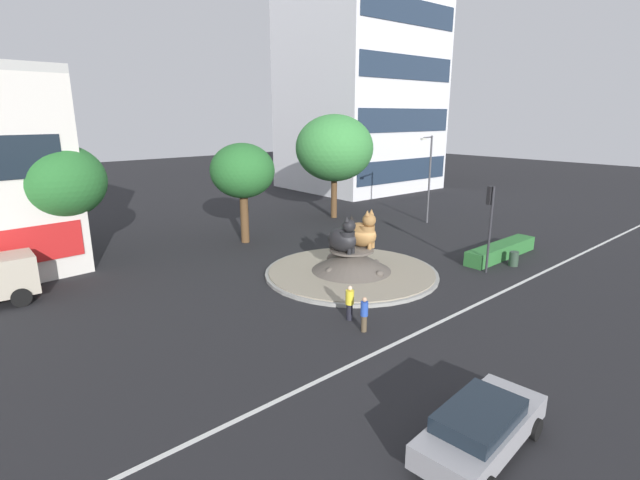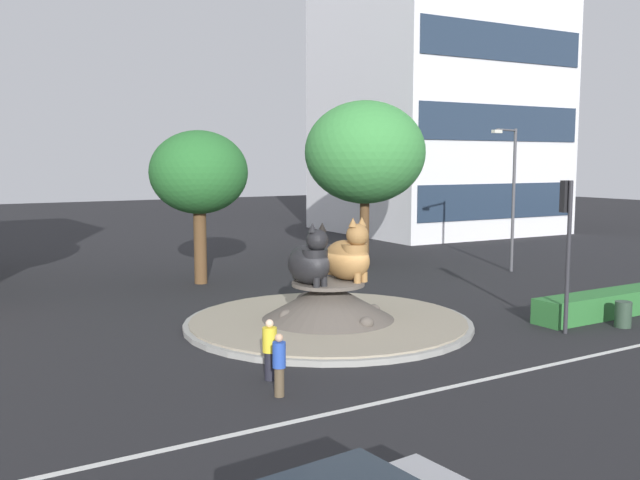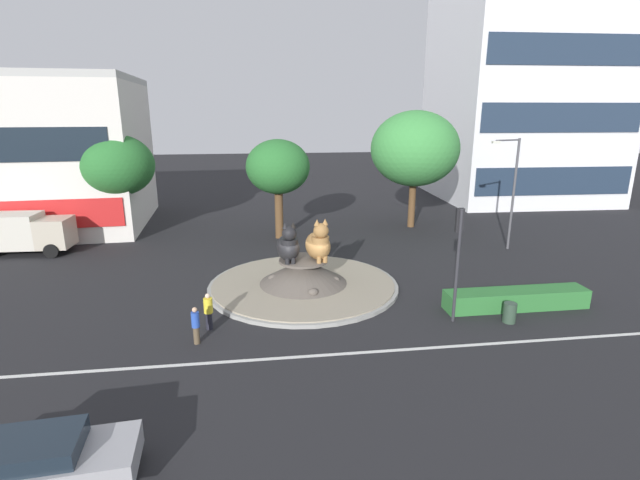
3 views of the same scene
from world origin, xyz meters
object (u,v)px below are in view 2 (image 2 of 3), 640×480
(cat_statue_tabby, at_px, (349,257))
(pedestrian_blue_shirt, at_px, (279,363))
(cat_statue_black, at_px, (310,262))
(second_tree_near_tower, at_px, (365,153))
(pedestrian_yellow_shirt, at_px, (270,348))
(office_tower, at_px, (437,57))
(litter_bin, at_px, (623,314))
(traffic_light_mast, at_px, (567,227))
(streetlight_arm, at_px, (511,189))
(broadleaf_tree_behind_island, at_px, (199,173))

(cat_statue_tabby, relative_size, pedestrian_blue_shirt, 1.56)
(cat_statue_black, relative_size, second_tree_near_tower, 0.24)
(second_tree_near_tower, distance_m, pedestrian_yellow_shirt, 22.52)
(office_tower, height_order, litter_bin, office_tower)
(office_tower, xyz_separation_m, litter_bin, (-16.26, -29.13, -13.57))
(traffic_light_mast, height_order, streetlight_arm, streetlight_arm)
(office_tower, bearing_deg, litter_bin, -117.13)
(cat_statue_tabby, relative_size, second_tree_near_tower, 0.27)
(cat_statue_black, relative_size, pedestrian_yellow_shirt, 1.36)
(office_tower, relative_size, litter_bin, 31.15)
(traffic_light_mast, xyz_separation_m, litter_bin, (2.39, -0.56, -3.09))
(office_tower, relative_size, streetlight_arm, 3.82)
(cat_statue_black, distance_m, traffic_light_mast, 8.56)
(cat_statue_black, distance_m, pedestrian_yellow_shirt, 5.86)
(pedestrian_blue_shirt, bearing_deg, streetlight_arm, -117.26)
(broadleaf_tree_behind_island, relative_size, second_tree_near_tower, 0.78)
(cat_statue_tabby, height_order, office_tower, office_tower)
(cat_statue_tabby, height_order, second_tree_near_tower, second_tree_near_tower)
(pedestrian_yellow_shirt, bearing_deg, office_tower, -129.89)
(cat_statue_black, xyz_separation_m, second_tree_near_tower, (10.67, 12.21, 3.85))
(cat_statue_tabby, xyz_separation_m, litter_bin, (7.79, -5.40, -1.91))
(traffic_light_mast, bearing_deg, broadleaf_tree_behind_island, 33.00)
(cat_statue_black, bearing_deg, pedestrian_yellow_shirt, -46.71)
(cat_statue_black, bearing_deg, broadleaf_tree_behind_island, 174.19)
(second_tree_near_tower, bearing_deg, pedestrian_blue_shirt, -129.79)
(traffic_light_mast, bearing_deg, streetlight_arm, -30.13)
(cat_statue_black, relative_size, cat_statue_tabby, 0.90)
(pedestrian_blue_shirt, xyz_separation_m, litter_bin, (13.47, 0.16, -0.38))
(streetlight_arm, bearing_deg, pedestrian_blue_shirt, 12.93)
(broadleaf_tree_behind_island, xyz_separation_m, pedestrian_yellow_shirt, (-3.75, -14.53, -4.30))
(office_tower, height_order, streetlight_arm, office_tower)
(pedestrian_blue_shirt, bearing_deg, broadleaf_tree_behind_island, -71.42)
(cat_statue_tabby, xyz_separation_m, pedestrian_yellow_shirt, (-5.30, -4.29, -1.52))
(broadleaf_tree_behind_island, relative_size, streetlight_arm, 0.97)
(traffic_light_mast, bearing_deg, cat_statue_black, 63.59)
(second_tree_near_tower, bearing_deg, pedestrian_yellow_shirt, -131.13)
(traffic_light_mast, distance_m, office_tower, 35.69)
(pedestrian_blue_shirt, bearing_deg, second_tree_near_tower, -96.53)
(second_tree_near_tower, relative_size, streetlight_arm, 1.24)
(traffic_light_mast, relative_size, litter_bin, 5.64)
(pedestrian_yellow_shirt, bearing_deg, litter_bin, -178.40)
(litter_bin, bearing_deg, office_tower, 60.82)
(traffic_light_mast, xyz_separation_m, pedestrian_yellow_shirt, (-10.69, 0.55, -2.69))
(second_tree_near_tower, relative_size, litter_bin, 10.08)
(second_tree_near_tower, bearing_deg, broadleaf_tree_behind_island, -169.61)
(traffic_light_mast, relative_size, broadleaf_tree_behind_island, 0.71)
(traffic_light_mast, bearing_deg, cat_statue_tabby, 56.41)
(second_tree_near_tower, height_order, pedestrian_blue_shirt, second_tree_near_tower)
(broadleaf_tree_behind_island, distance_m, pedestrian_blue_shirt, 16.89)
(streetlight_arm, distance_m, pedestrian_yellow_shirt, 21.22)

